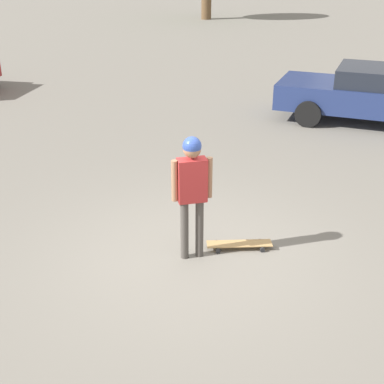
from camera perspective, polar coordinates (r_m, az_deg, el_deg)
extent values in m
plane|color=gray|center=(7.60, 0.00, -6.85)|extent=(220.00, 220.00, 0.00)
cylinder|color=#4C4742|center=(7.36, -0.81, -4.06)|extent=(0.11, 0.11, 0.87)
cylinder|color=#4C4742|center=(7.40, 0.80, -3.88)|extent=(0.11, 0.11, 0.87)
cube|color=#B22D2D|center=(7.06, 0.00, 1.27)|extent=(0.43, 0.34, 0.60)
cylinder|color=#9E7051|center=(7.00, -1.88, 1.21)|extent=(0.08, 0.08, 0.57)
cylinder|color=#9E7051|center=(7.10, 1.85, 1.55)|extent=(0.08, 0.08, 0.57)
sphere|color=#9E7051|center=(6.89, 0.00, 4.61)|extent=(0.24, 0.24, 0.24)
sphere|color=#2D4799|center=(6.88, 0.00, 4.93)|extent=(0.25, 0.25, 0.25)
cube|color=tan|center=(7.77, 5.07, -5.50)|extent=(0.89, 0.72, 0.01)
cylinder|color=#262628|center=(7.66, 2.79, -6.30)|extent=(0.08, 0.07, 0.07)
cylinder|color=#262628|center=(7.86, 2.63, -5.40)|extent=(0.08, 0.07, 0.07)
cylinder|color=#262628|center=(7.74, 7.53, -6.13)|extent=(0.08, 0.07, 0.07)
cylinder|color=#262628|center=(7.94, 7.24, -5.25)|extent=(0.08, 0.07, 0.07)
cube|color=navy|center=(13.94, 18.95, 9.49)|extent=(3.93, 4.92, 0.62)
cube|color=#1E232D|center=(13.82, 19.74, 11.50)|extent=(2.47, 2.63, 0.43)
cylinder|color=black|center=(13.27, 12.29, 8.15)|extent=(0.50, 0.65, 0.63)
cylinder|color=black|center=(15.01, 13.49, 9.94)|extent=(0.50, 0.65, 0.63)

